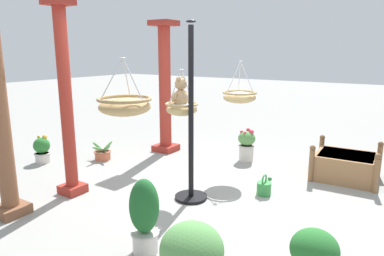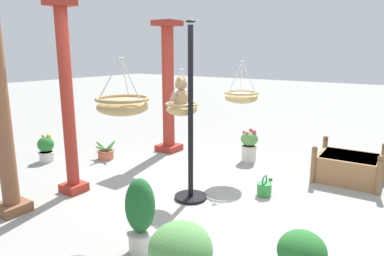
{
  "view_description": "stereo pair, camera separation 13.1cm",
  "coord_description": "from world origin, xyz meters",
  "px_view_note": "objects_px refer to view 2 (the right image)",
  "views": [
    {
      "loc": [
        -3.88,
        -2.41,
        1.97
      ],
      "look_at": [
        -0.0,
        0.11,
        0.95
      ],
      "focal_mm": 32.56,
      "sensor_mm": 36.0,
      "label": 1
    },
    {
      "loc": [
        -3.81,
        -2.52,
        1.97
      ],
      "look_at": [
        -0.0,
        0.11,
        0.95
      ],
      "focal_mm": 32.56,
      "sensor_mm": 36.0,
      "label": 2
    }
  ],
  "objects_px": {
    "display_pole_central": "(191,148)",
    "greenhouse_pillar_left": "(168,90)",
    "hanging_basket_with_teddy": "(182,108)",
    "greenhouse_pillar_far_back": "(68,104)",
    "potted_plant_flowering_red": "(106,153)",
    "potted_plant_trailing_ivy": "(46,149)",
    "hanging_basket_left_high": "(123,105)",
    "hanging_basket_right_low": "(241,97)",
    "teddy_bear": "(181,95)",
    "potted_plant_bushy_green": "(249,145)",
    "potted_plant_fern_front": "(140,215)",
    "watering_can": "(264,188)",
    "wooden_planter_box": "(349,167)"
  },
  "relations": [
    {
      "from": "potted_plant_fern_front",
      "to": "hanging_basket_with_teddy",
      "type": "bearing_deg",
      "value": 21.28
    },
    {
      "from": "hanging_basket_right_low",
      "to": "greenhouse_pillar_left",
      "type": "height_order",
      "value": "greenhouse_pillar_left"
    },
    {
      "from": "potted_plant_flowering_red",
      "to": "display_pole_central",
      "type": "bearing_deg",
      "value": -103.71
    },
    {
      "from": "teddy_bear",
      "to": "watering_can",
      "type": "height_order",
      "value": "teddy_bear"
    },
    {
      "from": "hanging_basket_right_low",
      "to": "greenhouse_pillar_left",
      "type": "distance_m",
      "value": 1.81
    },
    {
      "from": "hanging_basket_right_low",
      "to": "potted_plant_trailing_ivy",
      "type": "distance_m",
      "value": 3.65
    },
    {
      "from": "greenhouse_pillar_left",
      "to": "potted_plant_fern_front",
      "type": "bearing_deg",
      "value": -146.0
    },
    {
      "from": "hanging_basket_right_low",
      "to": "potted_plant_bushy_green",
      "type": "relative_size",
      "value": 1.12
    },
    {
      "from": "greenhouse_pillar_far_back",
      "to": "potted_plant_trailing_ivy",
      "type": "distance_m",
      "value": 2.01
    },
    {
      "from": "greenhouse_pillar_far_back",
      "to": "potted_plant_bushy_green",
      "type": "bearing_deg",
      "value": -27.85
    },
    {
      "from": "potted_plant_fern_front",
      "to": "watering_can",
      "type": "bearing_deg",
      "value": -12.78
    },
    {
      "from": "hanging_basket_left_high",
      "to": "hanging_basket_right_low",
      "type": "height_order",
      "value": "hanging_basket_left_high"
    },
    {
      "from": "teddy_bear",
      "to": "potted_plant_bushy_green",
      "type": "distance_m",
      "value": 2.14
    },
    {
      "from": "hanging_basket_with_teddy",
      "to": "wooden_planter_box",
      "type": "bearing_deg",
      "value": -45.95
    },
    {
      "from": "hanging_basket_left_high",
      "to": "potted_plant_fern_front",
      "type": "height_order",
      "value": "hanging_basket_left_high"
    },
    {
      "from": "teddy_bear",
      "to": "greenhouse_pillar_left",
      "type": "bearing_deg",
      "value": 43.09
    },
    {
      "from": "watering_can",
      "to": "hanging_basket_with_teddy",
      "type": "bearing_deg",
      "value": 116.8
    },
    {
      "from": "display_pole_central",
      "to": "greenhouse_pillar_left",
      "type": "height_order",
      "value": "greenhouse_pillar_left"
    },
    {
      "from": "potted_plant_flowering_red",
      "to": "potted_plant_trailing_ivy",
      "type": "relative_size",
      "value": 1.01
    },
    {
      "from": "hanging_basket_right_low",
      "to": "potted_plant_flowering_red",
      "type": "relative_size",
      "value": 1.31
    },
    {
      "from": "display_pole_central",
      "to": "watering_can",
      "type": "height_order",
      "value": "display_pole_central"
    },
    {
      "from": "greenhouse_pillar_left",
      "to": "potted_plant_bushy_green",
      "type": "distance_m",
      "value": 1.9
    },
    {
      "from": "hanging_basket_with_teddy",
      "to": "wooden_planter_box",
      "type": "xyz_separation_m",
      "value": [
        1.81,
        -1.87,
        -0.99
      ]
    },
    {
      "from": "display_pole_central",
      "to": "potted_plant_flowering_red",
      "type": "bearing_deg",
      "value": 76.29
    },
    {
      "from": "hanging_basket_with_teddy",
      "to": "greenhouse_pillar_far_back",
      "type": "relative_size",
      "value": 0.24
    },
    {
      "from": "teddy_bear",
      "to": "potted_plant_bushy_green",
      "type": "xyz_separation_m",
      "value": [
        1.83,
        -0.19,
        -1.09
      ]
    },
    {
      "from": "potted_plant_trailing_ivy",
      "to": "watering_can",
      "type": "bearing_deg",
      "value": -78.32
    },
    {
      "from": "wooden_planter_box",
      "to": "greenhouse_pillar_far_back",
      "type": "bearing_deg",
      "value": 130.8
    },
    {
      "from": "hanging_basket_with_teddy",
      "to": "potted_plant_trailing_ivy",
      "type": "distance_m",
      "value": 3.05
    },
    {
      "from": "greenhouse_pillar_left",
      "to": "watering_can",
      "type": "xyz_separation_m",
      "value": [
        -1.02,
        -2.5,
        -1.12
      ]
    },
    {
      "from": "hanging_basket_right_low",
      "to": "watering_can",
      "type": "bearing_deg",
      "value": -132.0
    },
    {
      "from": "wooden_planter_box",
      "to": "potted_plant_trailing_ivy",
      "type": "bearing_deg",
      "value": 113.83
    },
    {
      "from": "hanging_basket_with_teddy",
      "to": "hanging_basket_left_high",
      "type": "bearing_deg",
      "value": -178.22
    },
    {
      "from": "hanging_basket_left_high",
      "to": "potted_plant_bushy_green",
      "type": "distance_m",
      "value": 3.16
    },
    {
      "from": "potted_plant_fern_front",
      "to": "potted_plant_flowering_red",
      "type": "xyz_separation_m",
      "value": [
        1.91,
        2.67,
        -0.28
      ]
    },
    {
      "from": "hanging_basket_with_teddy",
      "to": "watering_can",
      "type": "distance_m",
      "value": 1.6
    },
    {
      "from": "greenhouse_pillar_far_back",
      "to": "potted_plant_flowering_red",
      "type": "xyz_separation_m",
      "value": [
        1.32,
        0.81,
        -1.16
      ]
    },
    {
      "from": "hanging_basket_with_teddy",
      "to": "teddy_bear",
      "type": "height_order",
      "value": "hanging_basket_with_teddy"
    },
    {
      "from": "greenhouse_pillar_far_back",
      "to": "potted_plant_fern_front",
      "type": "relative_size",
      "value": 3.42
    },
    {
      "from": "hanging_basket_right_low",
      "to": "potted_plant_fern_front",
      "type": "distance_m",
      "value": 2.82
    },
    {
      "from": "hanging_basket_with_teddy",
      "to": "greenhouse_pillar_left",
      "type": "bearing_deg",
      "value": 43.52
    },
    {
      "from": "hanging_basket_right_low",
      "to": "teddy_bear",
      "type": "bearing_deg",
      "value": 164.42
    },
    {
      "from": "potted_plant_trailing_ivy",
      "to": "teddy_bear",
      "type": "bearing_deg",
      "value": -84.31
    },
    {
      "from": "hanging_basket_right_low",
      "to": "wooden_planter_box",
      "type": "bearing_deg",
      "value": -68.05
    },
    {
      "from": "hanging_basket_right_low",
      "to": "potted_plant_trailing_ivy",
      "type": "bearing_deg",
      "value": 114.73
    },
    {
      "from": "hanging_basket_with_teddy",
      "to": "potted_plant_trailing_ivy",
      "type": "height_order",
      "value": "hanging_basket_with_teddy"
    },
    {
      "from": "potted_plant_fern_front",
      "to": "wooden_planter_box",
      "type": "bearing_deg",
      "value": -21.38
    },
    {
      "from": "teddy_bear",
      "to": "potted_plant_flowering_red",
      "type": "height_order",
      "value": "teddy_bear"
    },
    {
      "from": "potted_plant_trailing_ivy",
      "to": "potted_plant_bushy_green",
      "type": "bearing_deg",
      "value": -55.24
    },
    {
      "from": "display_pole_central",
      "to": "wooden_planter_box",
      "type": "bearing_deg",
      "value": -39.6
    }
  ]
}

